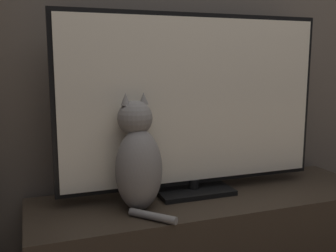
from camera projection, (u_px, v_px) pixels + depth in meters
wall_back at (186, 0)px, 1.75m from camera, size 4.80×0.05×2.60m
tv_stand at (209, 249)px, 1.67m from camera, size 1.46×0.45×0.48m
tv at (194, 105)px, 1.61m from camera, size 1.13×0.19×0.74m
cat at (138, 160)px, 1.46m from camera, size 0.20×0.30×0.44m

